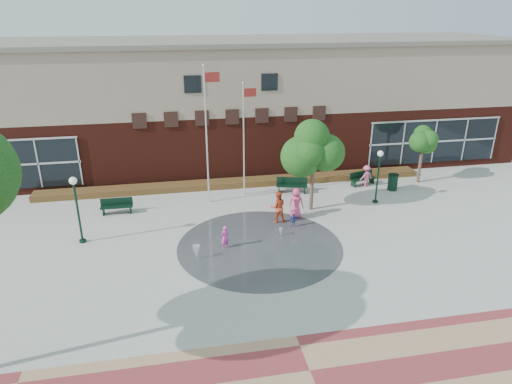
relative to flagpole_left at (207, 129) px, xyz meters
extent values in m
plane|color=#666056|center=(1.96, -9.17, -4.67)|extent=(120.00, 120.00, 0.00)
cube|color=#A8A8A0|center=(1.96, -5.17, -4.67)|extent=(46.00, 18.00, 0.01)
cylinder|color=#383A3D|center=(1.96, -6.17, -4.67)|extent=(8.40, 8.40, 0.01)
cube|color=#4E1911|center=(1.96, 8.33, -2.42)|extent=(44.00, 10.00, 4.50)
cube|color=gray|center=(1.96, 8.33, 2.08)|extent=(44.00, 10.00, 4.50)
cube|color=slate|center=(1.96, 8.33, 4.38)|extent=(44.40, 10.40, 0.30)
cube|color=black|center=(16.96, 3.31, -2.56)|extent=(10.00, 0.12, 3.19)
cube|color=black|center=(-0.54, 3.31, 2.12)|extent=(1.10, 0.10, 1.10)
cube|color=black|center=(4.46, 3.31, 2.12)|extent=(1.10, 0.10, 1.10)
cube|color=maroon|center=(1.96, 2.43, -4.67)|extent=(26.00, 1.20, 0.40)
cylinder|color=silver|center=(-0.05, 0.00, -0.54)|extent=(0.10, 0.10, 8.26)
sphere|color=silver|center=(-0.05, 0.00, 3.64)|extent=(0.16, 0.16, 0.16)
cube|color=#A62824|center=(0.40, 0.04, 2.98)|extent=(0.90, 0.12, 0.55)
cylinder|color=silver|center=(2.31, 0.78, -1.11)|extent=(0.09, 0.09, 7.13)
sphere|color=silver|center=(2.31, 0.78, 2.50)|extent=(0.15, 0.15, 0.15)
cube|color=#A62824|center=(2.72, 0.84, 1.91)|extent=(0.82, 0.15, 0.50)
cylinder|color=black|center=(-6.99, -4.04, -3.05)|extent=(0.11, 0.11, 3.25)
cylinder|color=black|center=(-6.99, -4.04, -4.60)|extent=(0.34, 0.34, 0.15)
sphere|color=white|center=(-6.99, -4.04, -1.25)|extent=(0.38, 0.38, 0.38)
cylinder|color=black|center=(10.14, -2.02, -3.15)|extent=(0.11, 0.11, 3.05)
cylinder|color=black|center=(10.14, -2.02, -4.60)|extent=(0.32, 0.32, 0.14)
sphere|color=white|center=(10.14, -2.02, -1.46)|extent=(0.36, 0.36, 0.36)
cube|color=black|center=(-5.54, -0.74, -4.21)|extent=(1.85, 0.53, 0.06)
cube|color=black|center=(-5.54, -0.51, -3.97)|extent=(1.85, 0.07, 0.46)
cube|color=black|center=(5.42, 0.51, -4.17)|extent=(2.08, 1.06, 0.07)
cube|color=black|center=(5.49, 0.75, -3.91)|extent=(1.95, 0.58, 0.50)
cube|color=black|center=(10.57, 1.00, -4.20)|extent=(1.94, 1.01, 0.06)
cube|color=black|center=(10.51, 1.22, -3.97)|extent=(1.82, 0.55, 0.47)
cylinder|color=black|center=(12.14, -0.24, -4.14)|extent=(0.64, 0.64, 1.06)
cylinder|color=black|center=(12.14, -0.24, -3.59)|extent=(0.68, 0.68, 0.06)
cylinder|color=#4F382C|center=(5.88, -2.26, -3.05)|extent=(0.22, 0.22, 3.24)
cylinder|color=#4F382C|center=(14.56, 0.77, -3.47)|extent=(0.21, 0.21, 2.42)
cone|color=white|center=(-1.28, -6.87, -4.67)|extent=(0.37, 0.37, 0.71)
cone|color=white|center=(3.27, -5.28, -4.67)|extent=(0.20, 0.20, 0.44)
imported|color=#EE42BB|center=(0.20, -6.02, -4.06)|extent=(0.54, 0.48, 1.23)
imported|color=#D34827|center=(3.51, -3.58, -3.74)|extent=(0.97, 0.78, 1.86)
imported|color=#E14678|center=(4.70, -3.14, -3.77)|extent=(1.05, 0.97, 1.81)
imported|color=#2D3C9D|center=(4.22, -4.37, -4.24)|extent=(0.52, 0.23, 0.87)
imported|color=#D95A85|center=(10.67, 0.71, -3.92)|extent=(1.09, 0.81, 1.50)
camera|label=1|loc=(-2.03, -26.30, 6.70)|focal=32.00mm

